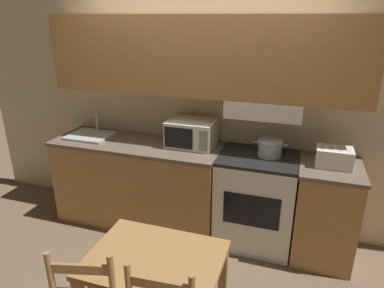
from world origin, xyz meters
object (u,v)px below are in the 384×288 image
stove_range (256,200)px  toaster (334,157)px  dining_table (155,273)px  microwave (192,133)px  cooking_pot (270,148)px  sink_basin (90,135)px

stove_range → toaster: bearing=-1.7°
stove_range → dining_table: stove_range is taller
stove_range → microwave: microwave is taller
cooking_pot → dining_table: cooking_pot is taller
sink_basin → dining_table: size_ratio=0.53×
stove_range → microwave: 0.91m
cooking_pot → sink_basin: 1.90m
cooking_pot → toaster: (0.55, -0.06, 0.00)m
toaster → dining_table: (-1.09, -1.35, -0.42)m
stove_range → sink_basin: (-1.81, -0.01, 0.48)m
cooking_pot → dining_table: size_ratio=0.36×
microwave → sink_basin: (-1.12, -0.09, -0.11)m
microwave → toaster: size_ratio=1.48×
sink_basin → dining_table: (1.35, -1.36, -0.35)m
stove_range → dining_table: bearing=-108.4°
stove_range → microwave: (-0.69, 0.08, 0.59)m
dining_table → cooking_pot: bearing=68.8°
microwave → dining_table: bearing=-81.0°
cooking_pot → microwave: size_ratio=0.67×
cooking_pot → toaster: toaster is taller
microwave → cooking_pot: bearing=-2.6°
stove_range → dining_table: 1.45m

